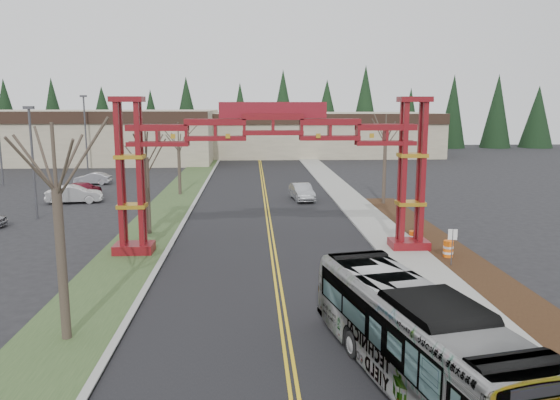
{
  "coord_description": "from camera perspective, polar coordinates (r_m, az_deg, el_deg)",
  "views": [
    {
      "loc": [
        -1.19,
        -12.74,
        8.51
      ],
      "look_at": [
        0.18,
        13.73,
        3.82
      ],
      "focal_mm": 35.0,
      "sensor_mm": 36.0,
      "label": 1
    }
  ],
  "objects": [
    {
      "name": "road",
      "position": [
        38.71,
        -1.13,
        -2.65
      ],
      "size": [
        12.0,
        110.0,
        0.02
      ],
      "primitive_type": "cube",
      "color": "black",
      "rests_on": "ground"
    },
    {
      "name": "lane_line_left",
      "position": [
        38.7,
        -1.3,
        -2.63
      ],
      "size": [
        0.12,
        100.0,
        0.01
      ],
      "primitive_type": "cube",
      "color": "gold",
      "rests_on": "road"
    },
    {
      "name": "lane_line_right",
      "position": [
        38.71,
        -0.95,
        -2.62
      ],
      "size": [
        0.12,
        100.0,
        0.01
      ],
      "primitive_type": "cube",
      "color": "gold",
      "rests_on": "road"
    },
    {
      "name": "curb_right",
      "position": [
        39.37,
        7.87,
        -2.43
      ],
      "size": [
        0.3,
        110.0,
        0.15
      ],
      "primitive_type": "cube",
      "color": "#9C9C97",
      "rests_on": "ground"
    },
    {
      "name": "sidewalk_right",
      "position": [
        39.66,
        9.92,
        -2.39
      ],
      "size": [
        2.6,
        110.0,
        0.14
      ],
      "primitive_type": "cube",
      "color": "gray",
      "rests_on": "ground"
    },
    {
      "name": "landscape_strip",
      "position": [
        26.8,
        22.67,
        -9.14
      ],
      "size": [
        2.6,
        50.0,
        0.12
      ],
      "primitive_type": "cube",
      "color": "black",
      "rests_on": "ground"
    },
    {
      "name": "grass_median",
      "position": [
        39.28,
        -12.89,
        -2.67
      ],
      "size": [
        4.0,
        110.0,
        0.08
      ],
      "primitive_type": "cube",
      "color": "#334B25",
      "rests_on": "ground"
    },
    {
      "name": "curb_left",
      "position": [
        38.99,
        -10.21,
        -2.61
      ],
      "size": [
        0.3,
        110.0,
        0.15
      ],
      "primitive_type": "cube",
      "color": "#9C9C97",
      "rests_on": "ground"
    },
    {
      "name": "gateway_arch",
      "position": [
        30.87,
        -0.74,
        5.34
      ],
      "size": [
        18.2,
        1.6,
        8.9
      ],
      "color": "#5F0C17",
      "rests_on": "ground"
    },
    {
      "name": "retail_building_west",
      "position": [
        89.59,
        -21.85,
        6.29
      ],
      "size": [
        46.0,
        22.3,
        7.5
      ],
      "color": "gray",
      "rests_on": "ground"
    },
    {
      "name": "retail_building_east",
      "position": [
        93.5,
        3.95,
        6.95
      ],
      "size": [
        38.0,
        20.3,
        7.0
      ],
      "color": "gray",
      "rests_on": "ground"
    },
    {
      "name": "conifer_treeline",
      "position": [
        104.77,
        -2.2,
        8.92
      ],
      "size": [
        116.1,
        5.6,
        13.0
      ],
      "color": "black",
      "rests_on": "ground"
    },
    {
      "name": "transit_bus",
      "position": [
        17.55,
        13.98,
        -13.73
      ],
      "size": [
        4.75,
        11.22,
        3.04
      ],
      "primitive_type": "imported",
      "rotation": [
        0.0,
        0.0,
        0.21
      ],
      "color": "#AAADB2",
      "rests_on": "ground"
    },
    {
      "name": "silver_sedan",
      "position": [
        48.65,
        2.3,
        0.84
      ],
      "size": [
        2.1,
        4.66,
        1.48
      ],
      "primitive_type": "imported",
      "rotation": [
        0.0,
        0.0,
        0.12
      ],
      "color": "#A5A8AD",
      "rests_on": "ground"
    },
    {
      "name": "parked_car_near_b",
      "position": [
        50.51,
        -20.7,
        0.57
      ],
      "size": [
        4.83,
        2.27,
        1.53
      ],
      "primitive_type": "imported",
      "rotation": [
        0.0,
        0.0,
        1.72
      ],
      "color": "silver",
      "rests_on": "ground"
    },
    {
      "name": "parked_car_mid_a",
      "position": [
        53.09,
        -19.96,
        1.0
      ],
      "size": [
        2.7,
        5.22,
        1.45
      ],
      "primitive_type": "imported",
      "rotation": [
        0.0,
        0.0,
        3.0
      ],
      "color": "maroon",
      "rests_on": "ground"
    },
    {
      "name": "parked_car_far_a",
      "position": [
        61.61,
        -18.97,
        2.14
      ],
      "size": [
        3.92,
        1.65,
        1.26
      ],
      "primitive_type": "imported",
      "rotation": [
        0.0,
        0.0,
        4.63
      ],
      "color": "#A8A8B0",
      "rests_on": "ground"
    },
    {
      "name": "bare_tree_median_near",
      "position": [
        20.49,
        -22.34,
        1.07
      ],
      "size": [
        3.45,
        3.45,
        7.89
      ],
      "color": "#382D26",
      "rests_on": "ground"
    },
    {
      "name": "bare_tree_median_mid",
      "position": [
        36.24,
        -13.82,
        4.29
      ],
      "size": [
        3.07,
        3.07,
        7.12
      ],
      "color": "#382D26",
      "rests_on": "ground"
    },
    {
      "name": "bare_tree_median_far",
      "position": [
        51.81,
        -10.56,
        5.77
      ],
      "size": [
        3.0,
        3.0,
        6.81
      ],
      "color": "#382D26",
      "rests_on": "ground"
    },
    {
      "name": "bare_tree_right_far",
      "position": [
        46.75,
        10.96,
        6.34
      ],
      "size": [
        2.98,
        2.98,
        7.65
      ],
      "color": "#382D26",
      "rests_on": "ground"
    },
    {
      "name": "light_pole_near",
      "position": [
        44.08,
        -24.46,
        4.35
      ],
      "size": [
        0.72,
        0.36,
        8.34
      ],
      "color": "#3F3F44",
      "rests_on": "ground"
    },
    {
      "name": "light_pole_far",
      "position": [
        75.64,
        -19.69,
        7.22
      ],
      "size": [
        0.83,
        0.42,
        9.59
      ],
      "color": "#3F3F44",
      "rests_on": "ground"
    },
    {
      "name": "street_sign",
      "position": [
        29.97,
        17.57,
        -4.01
      ],
      "size": [
        0.47,
        0.12,
        2.06
      ],
      "color": "#3F3F44",
      "rests_on": "ground"
    },
    {
      "name": "barrel_south",
      "position": [
        31.75,
        17.17,
        -4.99
      ],
      "size": [
        0.56,
        0.56,
        1.04
      ],
      "color": "#FF660E",
      "rests_on": "ground"
    },
    {
      "name": "barrel_mid",
      "position": [
        34.05,
        13.73,
        -3.92
      ],
      "size": [
        0.5,
        0.5,
        0.93
      ],
      "color": "#FF660E",
      "rests_on": "ground"
    },
    {
      "name": "barrel_north",
      "position": [
        36.8,
        14.31,
        -2.86
      ],
      "size": [
        0.53,
        0.53,
        0.98
      ],
      "color": "#FF660E",
      "rests_on": "ground"
    }
  ]
}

